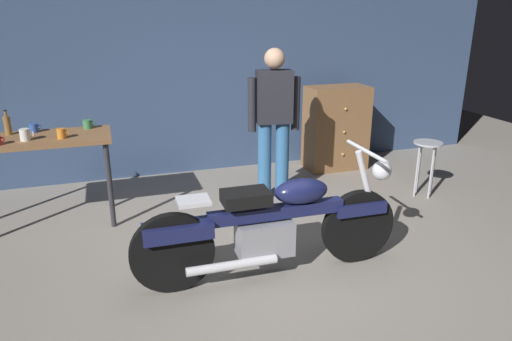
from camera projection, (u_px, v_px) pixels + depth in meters
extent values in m
plane|color=gray|center=(287.00, 270.00, 3.89)|extent=(12.00, 12.00, 0.00)
cube|color=#384C70|center=(208.00, 51.00, 5.90)|extent=(8.00, 0.12, 3.10)
cube|color=brown|center=(40.00, 139.00, 4.45)|extent=(1.30, 0.64, 0.04)
cylinder|color=#2D2D33|center=(110.00, 186.00, 4.54)|extent=(0.05, 0.05, 0.86)
cylinder|color=#2D2D33|center=(109.00, 169.00, 5.00)|extent=(0.05, 0.05, 0.86)
cylinder|color=black|center=(358.00, 226.00, 3.94)|extent=(0.64, 0.08, 0.64)
cylinder|color=black|center=(172.00, 253.00, 3.51)|extent=(0.64, 0.08, 0.64)
cube|color=#191E4C|center=(359.00, 207.00, 3.88)|extent=(0.44, 0.15, 0.10)
cube|color=#191E4C|center=(178.00, 231.00, 3.47)|extent=(0.52, 0.19, 0.12)
cube|color=gray|center=(264.00, 237.00, 3.71)|extent=(0.44, 0.25, 0.28)
cube|color=#191E4C|center=(277.00, 212.00, 3.67)|extent=(1.10, 0.12, 0.10)
ellipsoid|color=#191E4C|center=(301.00, 191.00, 3.67)|extent=(0.44, 0.23, 0.20)
cube|color=black|center=(246.00, 197.00, 3.55)|extent=(0.36, 0.25, 0.10)
cube|color=silver|center=(193.00, 201.00, 3.43)|extent=(0.24, 0.20, 0.03)
cylinder|color=silver|center=(367.00, 189.00, 3.85)|extent=(0.26, 0.05, 0.68)
cylinder|color=silver|center=(366.00, 151.00, 3.73)|extent=(0.04, 0.60, 0.03)
sphere|color=silver|center=(382.00, 170.00, 3.83)|extent=(0.16, 0.16, 0.16)
cylinder|color=silver|center=(232.00, 265.00, 3.54)|extent=(0.70, 0.08, 0.07)
cylinder|color=#33679B|center=(282.00, 160.00, 5.26)|extent=(0.15, 0.15, 0.88)
cylinder|color=#33679B|center=(265.00, 161.00, 5.24)|extent=(0.15, 0.15, 0.88)
cube|color=#26262D|center=(274.00, 97.00, 5.02)|extent=(0.41, 0.28, 0.56)
cylinder|color=#26262D|center=(296.00, 104.00, 5.08)|extent=(0.09, 0.09, 0.58)
cylinder|color=#26262D|center=(252.00, 105.00, 5.01)|extent=(0.09, 0.09, 0.58)
sphere|color=tan|center=(275.00, 59.00, 4.89)|extent=(0.22, 0.22, 0.22)
cylinder|color=#B2B2B7|center=(428.00, 143.00, 5.25)|extent=(0.32, 0.32, 0.02)
cylinder|color=#B2B2B7|center=(433.00, 169.00, 5.38)|extent=(0.02, 0.02, 0.62)
cylinder|color=#B2B2B7|center=(419.00, 167.00, 5.45)|extent=(0.02, 0.02, 0.62)
cylinder|color=#B2B2B7|center=(417.00, 171.00, 5.32)|extent=(0.02, 0.02, 0.62)
cylinder|color=#B2B2B7|center=(431.00, 173.00, 5.25)|extent=(0.02, 0.02, 0.62)
cube|color=brown|center=(336.00, 128.00, 6.24)|extent=(0.80, 0.44, 1.10)
sphere|color=tan|center=(346.00, 109.00, 5.93)|extent=(0.04, 0.04, 0.04)
sphere|color=tan|center=(344.00, 132.00, 6.03)|extent=(0.04, 0.04, 0.04)
sphere|color=tan|center=(343.00, 154.00, 6.13)|extent=(0.04, 0.04, 0.04)
cylinder|color=white|center=(25.00, 135.00, 4.31)|extent=(0.09, 0.09, 0.11)
torus|color=white|center=(31.00, 134.00, 4.32)|extent=(0.06, 0.01, 0.06)
torus|color=red|center=(2.00, 140.00, 4.18)|extent=(0.05, 0.01, 0.05)
cylinder|color=#3D7F4C|center=(87.00, 124.00, 4.75)|extent=(0.09, 0.09, 0.09)
torus|color=#3D7F4C|center=(92.00, 123.00, 4.76)|extent=(0.05, 0.01, 0.05)
cylinder|color=orange|center=(61.00, 133.00, 4.38)|extent=(0.08, 0.08, 0.09)
torus|color=orange|center=(66.00, 133.00, 4.39)|extent=(0.05, 0.01, 0.05)
cylinder|color=#2D51AD|center=(34.00, 128.00, 4.60)|extent=(0.08, 0.08, 0.09)
torus|color=#2D51AD|center=(39.00, 127.00, 4.61)|extent=(0.05, 0.01, 0.05)
cylinder|color=olive|center=(8.00, 125.00, 4.50)|extent=(0.06, 0.06, 0.18)
cylinder|color=olive|center=(5.00, 114.00, 4.47)|extent=(0.03, 0.03, 0.05)
cylinder|color=black|center=(5.00, 111.00, 4.46)|extent=(0.03, 0.03, 0.01)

